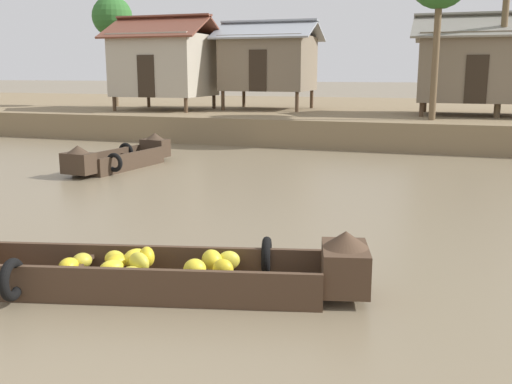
{
  "coord_description": "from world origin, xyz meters",
  "views": [
    {
      "loc": [
        2.61,
        -1.59,
        2.75
      ],
      "look_at": [
        -0.44,
        7.61,
        0.73
      ],
      "focal_mm": 40.7,
      "sensor_mm": 36.0,
      "label": 1
    }
  ],
  "objects_px": {
    "banana_boat": "(148,269)",
    "palm_tree_far": "(112,18)",
    "stilt_house_mid_right": "(476,66)",
    "stilt_house_left": "(165,64)",
    "cargo_boat_upstream": "(121,157)",
    "stilt_house_mid_left": "(269,62)"
  },
  "relations": [
    {
      "from": "stilt_house_left",
      "to": "stilt_house_mid_left",
      "type": "xyz_separation_m",
      "value": [
        4.41,
        1.83,
        0.09
      ]
    },
    {
      "from": "stilt_house_left",
      "to": "stilt_house_mid_left",
      "type": "bearing_deg",
      "value": 22.56
    },
    {
      "from": "stilt_house_left",
      "to": "palm_tree_far",
      "type": "relative_size",
      "value": 0.86
    },
    {
      "from": "cargo_boat_upstream",
      "to": "stilt_house_mid_left",
      "type": "bearing_deg",
      "value": 85.75
    },
    {
      "from": "palm_tree_far",
      "to": "stilt_house_mid_right",
      "type": "bearing_deg",
      "value": -2.92
    },
    {
      "from": "banana_boat",
      "to": "stilt_house_mid_right",
      "type": "height_order",
      "value": "stilt_house_mid_right"
    },
    {
      "from": "banana_boat",
      "to": "stilt_house_left",
      "type": "distance_m",
      "value": 20.51
    },
    {
      "from": "cargo_boat_upstream",
      "to": "palm_tree_far",
      "type": "distance_m",
      "value": 14.5
    },
    {
      "from": "cargo_boat_upstream",
      "to": "stilt_house_mid_right",
      "type": "xyz_separation_m",
      "value": [
        9.83,
        10.66,
        2.65
      ]
    },
    {
      "from": "cargo_boat_upstream",
      "to": "stilt_house_left",
      "type": "xyz_separation_m",
      "value": [
        -3.54,
        9.87,
        2.78
      ]
    },
    {
      "from": "banana_boat",
      "to": "palm_tree_far",
      "type": "relative_size",
      "value": 1.03
    },
    {
      "from": "banana_boat",
      "to": "stilt_house_mid_right",
      "type": "distance_m",
      "value": 19.68
    },
    {
      "from": "cargo_boat_upstream",
      "to": "stilt_house_left",
      "type": "relative_size",
      "value": 0.88
    },
    {
      "from": "stilt_house_mid_right",
      "to": "cargo_boat_upstream",
      "type": "bearing_deg",
      "value": -132.7
    },
    {
      "from": "palm_tree_far",
      "to": "stilt_house_left",
      "type": "bearing_deg",
      "value": -24.4
    },
    {
      "from": "stilt_house_left",
      "to": "stilt_house_mid_right",
      "type": "distance_m",
      "value": 13.4
    },
    {
      "from": "stilt_house_mid_left",
      "to": "palm_tree_far",
      "type": "bearing_deg",
      "value": -178.76
    },
    {
      "from": "stilt_house_mid_right",
      "to": "palm_tree_far",
      "type": "xyz_separation_m",
      "value": [
        -17.03,
        0.87,
        2.39
      ]
    },
    {
      "from": "banana_boat",
      "to": "stilt_house_mid_right",
      "type": "xyz_separation_m",
      "value": [
        4.38,
        19.0,
        2.68
      ]
    },
    {
      "from": "banana_boat",
      "to": "stilt_house_mid_right",
      "type": "relative_size",
      "value": 1.12
    },
    {
      "from": "banana_boat",
      "to": "cargo_boat_upstream",
      "type": "bearing_deg",
      "value": 123.17
    },
    {
      "from": "banana_boat",
      "to": "stilt_house_mid_left",
      "type": "height_order",
      "value": "stilt_house_mid_left"
    }
  ]
}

